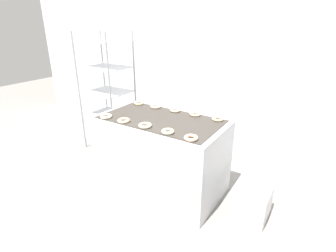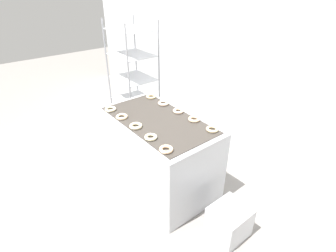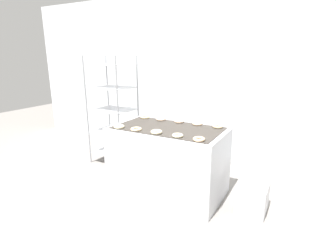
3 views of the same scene
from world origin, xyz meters
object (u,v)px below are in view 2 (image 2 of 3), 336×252
object	(u,v)px
donut_far_right	(194,119)
donut_far_rightmost	(212,129)
donut_near_rightmost	(166,149)
donut_far_leftmost	(151,96)
glaze_bin	(229,222)
donut_near_right	(151,137)
donut_near_left	(122,117)
fryer_machine	(158,152)
donut_near_leftmost	(110,109)
baking_rack_cart	(133,78)
donut_far_left	(163,103)
donut_far_center	(178,111)
donut_near_center	(136,126)

from	to	relation	value
donut_far_right	donut_far_rightmost	xyz separation A→B (m)	(0.28, -0.01, -0.00)
donut_near_rightmost	donut_far_leftmost	xyz separation A→B (m)	(-1.07, 0.60, -0.00)
glaze_bin	donut_near_right	world-z (taller)	donut_near_right
donut_far_right	donut_far_rightmost	world-z (taller)	donut_far_right
donut_far_leftmost	donut_near_left	bearing A→B (deg)	-66.33
fryer_machine	donut_near_leftmost	xyz separation A→B (m)	(-0.53, -0.30, 0.46)
baking_rack_cart	glaze_bin	xyz separation A→B (m)	(2.37, -0.44, -0.72)
glaze_bin	donut_far_leftmost	size ratio (longest dim) A/B	2.74
donut_far_left	donut_far_rightmost	size ratio (longest dim) A/B	1.05
donut_near_rightmost	donut_far_right	xyz separation A→B (m)	(-0.26, 0.60, -0.00)
baking_rack_cart	donut_far_leftmost	size ratio (longest dim) A/B	13.31
donut_far_leftmost	donut_far_center	bearing A→B (deg)	0.00
donut_far_rightmost	glaze_bin	bearing A→B (deg)	-24.47
fryer_machine	baking_rack_cart	distance (m)	1.46
donut_near_center	donut_near_rightmost	size ratio (longest dim) A/B	1.05
donut_far_left	donut_near_left	bearing A→B (deg)	-90.93
donut_far_leftmost	donut_far_rightmost	bearing A→B (deg)	-0.06
donut_near_center	donut_near_rightmost	xyz separation A→B (m)	(0.53, -0.01, -0.00)
donut_near_right	donut_far_rightmost	size ratio (longest dim) A/B	0.97
donut_near_right	donut_far_right	xyz separation A→B (m)	(-0.00, 0.59, 0.00)
fryer_machine	donut_near_leftmost	world-z (taller)	donut_near_leftmost
fryer_machine	donut_far_center	distance (m)	0.55
baking_rack_cart	donut_near_left	bearing A→B (deg)	-37.91
donut_far_right	donut_far_rightmost	distance (m)	0.28
baking_rack_cart	donut_near_left	xyz separation A→B (m)	(1.02, -0.79, 0.00)
donut_near_center	donut_far_left	bearing A→B (deg)	115.23
baking_rack_cart	donut_far_rightmost	size ratio (longest dim) A/B	13.52
fryer_machine	donut_near_rightmost	size ratio (longest dim) A/B	10.99
donut_far_rightmost	donut_near_center	bearing A→B (deg)	-133.12
donut_near_center	baking_rack_cart	bearing A→B (deg)	148.83
donut_near_center	donut_far_right	xyz separation A→B (m)	(0.27, 0.59, -0.00)
baking_rack_cart	donut_near_rightmost	bearing A→B (deg)	-23.61
donut_far_right	fryer_machine	bearing A→B (deg)	-131.82
donut_near_left	donut_near_right	bearing A→B (deg)	0.39
donut_near_center	donut_near_left	bearing A→B (deg)	-178.73
baking_rack_cart	donut_near_rightmost	world-z (taller)	baking_rack_cart
donut_near_rightmost	donut_far_center	distance (m)	0.80
glaze_bin	donut_far_center	distance (m)	1.31
donut_near_left	donut_near_right	xyz separation A→B (m)	(0.56, 0.00, 0.00)
donut_far_left	donut_far_right	distance (m)	0.54
donut_near_left	donut_near_center	size ratio (longest dim) A/B	0.98
donut_far_leftmost	donut_far_right	world-z (taller)	donut_far_right
donut_near_rightmost	donut_far_center	size ratio (longest dim) A/B	1.02
donut_near_left	donut_far_leftmost	xyz separation A→B (m)	(-0.26, 0.59, -0.00)
donut_near_center	donut_near_right	size ratio (longest dim) A/B	1.08
glaze_bin	donut_far_left	world-z (taller)	donut_far_left
donut_near_center	donut_near_rightmost	world-z (taller)	donut_near_center
donut_far_center	donut_far_right	world-z (taller)	same
donut_near_left	donut_near_rightmost	size ratio (longest dim) A/B	1.02
fryer_machine	donut_far_center	xyz separation A→B (m)	(0.01, 0.30, 0.46)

